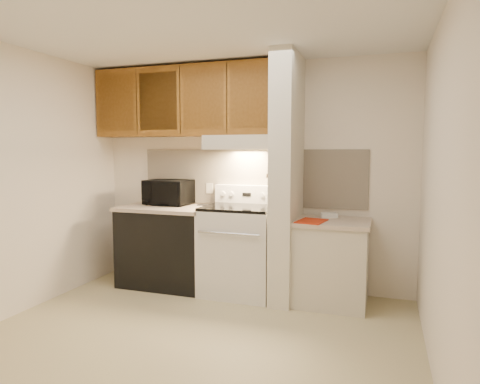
% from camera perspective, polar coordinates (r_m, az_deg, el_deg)
% --- Properties ---
extents(floor, '(3.60, 3.60, 0.00)m').
position_cam_1_polar(floor, '(3.76, -6.03, -18.64)').
color(floor, '#C3B586').
rests_on(floor, ground).
extents(ceiling, '(3.60, 3.60, 0.00)m').
position_cam_1_polar(ceiling, '(3.56, -6.47, 21.16)').
color(ceiling, white).
rests_on(ceiling, wall_back).
extents(wall_back, '(3.60, 2.50, 0.02)m').
position_cam_1_polar(wall_back, '(4.84, 1.27, 2.13)').
color(wall_back, '#F2E4CF').
rests_on(wall_back, floor).
extents(wall_left, '(0.02, 3.00, 2.50)m').
position_cam_1_polar(wall_left, '(4.51, -27.47, 1.25)').
color(wall_left, '#F2E4CF').
rests_on(wall_left, floor).
extents(wall_right, '(0.02, 3.00, 2.50)m').
position_cam_1_polar(wall_right, '(3.14, 25.04, -0.27)').
color(wall_right, '#F2E4CF').
rests_on(wall_right, floor).
extents(backsplash, '(2.60, 0.02, 0.63)m').
position_cam_1_polar(backsplash, '(4.83, 1.23, 1.95)').
color(backsplash, '#F2E0C2').
rests_on(backsplash, wall_back).
extents(range_body, '(0.76, 0.65, 0.92)m').
position_cam_1_polar(range_body, '(4.63, -0.04, -7.91)').
color(range_body, silver).
rests_on(range_body, floor).
extents(oven_window, '(0.50, 0.01, 0.30)m').
position_cam_1_polar(oven_window, '(4.33, -1.41, -8.32)').
color(oven_window, black).
rests_on(oven_window, range_body).
extents(oven_handle, '(0.65, 0.02, 0.02)m').
position_cam_1_polar(oven_handle, '(4.25, -1.59, -5.56)').
color(oven_handle, silver).
rests_on(oven_handle, range_body).
extents(cooktop, '(0.74, 0.64, 0.03)m').
position_cam_1_polar(cooktop, '(4.55, -0.05, -2.08)').
color(cooktop, black).
rests_on(cooktop, range_body).
extents(range_backguard, '(0.76, 0.08, 0.20)m').
position_cam_1_polar(range_backguard, '(4.80, 1.05, -0.29)').
color(range_backguard, silver).
rests_on(range_backguard, range_body).
extents(range_display, '(0.10, 0.01, 0.04)m').
position_cam_1_polar(range_display, '(4.76, 0.90, -0.34)').
color(range_display, black).
rests_on(range_display, range_backguard).
extents(range_knob_left_outer, '(0.05, 0.02, 0.05)m').
position_cam_1_polar(range_knob_left_outer, '(4.85, -2.27, -0.23)').
color(range_knob_left_outer, silver).
rests_on(range_knob_left_outer, range_backguard).
extents(range_knob_left_inner, '(0.05, 0.02, 0.05)m').
position_cam_1_polar(range_knob_left_inner, '(4.82, -1.15, -0.27)').
color(range_knob_left_inner, silver).
rests_on(range_knob_left_inner, range_backguard).
extents(range_knob_right_inner, '(0.05, 0.02, 0.05)m').
position_cam_1_polar(range_knob_right_inner, '(4.71, 2.97, -0.42)').
color(range_knob_right_inner, silver).
rests_on(range_knob_right_inner, range_backguard).
extents(range_knob_right_outer, '(0.05, 0.02, 0.05)m').
position_cam_1_polar(range_knob_right_outer, '(4.68, 4.15, -0.46)').
color(range_knob_right_outer, silver).
rests_on(range_knob_right_outer, range_backguard).
extents(dishwasher_front, '(1.00, 0.63, 0.87)m').
position_cam_1_polar(dishwasher_front, '(4.99, -9.69, -7.30)').
color(dishwasher_front, black).
rests_on(dishwasher_front, floor).
extents(left_countertop, '(1.04, 0.67, 0.04)m').
position_cam_1_polar(left_countertop, '(4.91, -9.78, -2.12)').
color(left_countertop, '#C1AB96').
rests_on(left_countertop, dishwasher_front).
extents(spoon_rest, '(0.20, 0.09, 0.01)m').
position_cam_1_polar(spoon_rest, '(4.91, -4.56, -1.74)').
color(spoon_rest, black).
rests_on(spoon_rest, left_countertop).
extents(teal_jar, '(0.10, 0.10, 0.10)m').
position_cam_1_polar(teal_jar, '(5.27, -12.00, -0.89)').
color(teal_jar, '#236D6A').
rests_on(teal_jar, left_countertop).
extents(outlet, '(0.08, 0.01, 0.12)m').
position_cam_1_polar(outlet, '(4.99, -4.08, 0.50)').
color(outlet, beige).
rests_on(outlet, backsplash).
extents(microwave, '(0.54, 0.38, 0.29)m').
position_cam_1_polar(microwave, '(5.04, -9.55, -0.05)').
color(microwave, black).
rests_on(microwave, left_countertop).
extents(partition_pillar, '(0.22, 0.70, 2.50)m').
position_cam_1_polar(partition_pillar, '(4.37, 6.28, 1.73)').
color(partition_pillar, beige).
rests_on(partition_pillar, floor).
extents(pillar_trim, '(0.01, 0.70, 0.04)m').
position_cam_1_polar(pillar_trim, '(4.40, 4.81, 2.42)').
color(pillar_trim, brown).
rests_on(pillar_trim, partition_pillar).
extents(knife_strip, '(0.02, 0.42, 0.04)m').
position_cam_1_polar(knife_strip, '(4.35, 4.57, 2.65)').
color(knife_strip, black).
rests_on(knife_strip, partition_pillar).
extents(knife_blade_a, '(0.01, 0.03, 0.16)m').
position_cam_1_polar(knife_blade_a, '(4.21, 3.88, 1.19)').
color(knife_blade_a, silver).
rests_on(knife_blade_a, knife_strip).
extents(knife_handle_a, '(0.02, 0.02, 0.10)m').
position_cam_1_polar(knife_handle_a, '(4.18, 3.84, 3.22)').
color(knife_handle_a, black).
rests_on(knife_handle_a, knife_strip).
extents(knife_blade_b, '(0.01, 0.04, 0.18)m').
position_cam_1_polar(knife_blade_b, '(4.27, 4.12, 1.12)').
color(knife_blade_b, silver).
rests_on(knife_blade_b, knife_strip).
extents(knife_handle_b, '(0.02, 0.02, 0.10)m').
position_cam_1_polar(knife_handle_b, '(4.29, 4.21, 3.28)').
color(knife_handle_b, black).
rests_on(knife_handle_b, knife_strip).
extents(knife_blade_c, '(0.01, 0.04, 0.20)m').
position_cam_1_polar(knife_blade_c, '(4.35, 4.36, 1.06)').
color(knife_blade_c, silver).
rests_on(knife_blade_c, knife_strip).
extents(knife_handle_c, '(0.02, 0.02, 0.10)m').
position_cam_1_polar(knife_handle_c, '(4.36, 4.46, 3.31)').
color(knife_handle_c, black).
rests_on(knife_handle_c, knife_strip).
extents(knife_blade_d, '(0.01, 0.04, 0.16)m').
position_cam_1_polar(knife_blade_d, '(4.44, 4.67, 1.41)').
color(knife_blade_d, silver).
rests_on(knife_blade_d, knife_strip).
extents(knife_handle_d, '(0.02, 0.02, 0.10)m').
position_cam_1_polar(knife_handle_d, '(4.44, 4.72, 3.35)').
color(knife_handle_d, black).
rests_on(knife_handle_d, knife_strip).
extents(knife_blade_e, '(0.01, 0.04, 0.18)m').
position_cam_1_polar(knife_blade_e, '(4.50, 4.88, 1.34)').
color(knife_blade_e, silver).
rests_on(knife_blade_e, knife_strip).
extents(knife_handle_e, '(0.02, 0.02, 0.10)m').
position_cam_1_polar(knife_handle_e, '(4.51, 4.93, 3.38)').
color(knife_handle_e, black).
rests_on(knife_handle_e, knife_strip).
extents(oven_mitt, '(0.03, 0.10, 0.24)m').
position_cam_1_polar(oven_mitt, '(4.57, 5.11, 0.84)').
color(oven_mitt, gray).
rests_on(oven_mitt, partition_pillar).
extents(right_cab_base, '(0.70, 0.60, 0.81)m').
position_cam_1_polar(right_cab_base, '(4.44, 12.05, -9.39)').
color(right_cab_base, beige).
rests_on(right_cab_base, floor).
extents(right_countertop, '(0.74, 0.64, 0.04)m').
position_cam_1_polar(right_countertop, '(4.35, 12.16, -3.96)').
color(right_countertop, '#C1AB96').
rests_on(right_countertop, right_cab_base).
extents(red_folder, '(0.29, 0.37, 0.01)m').
position_cam_1_polar(red_folder, '(4.22, 9.50, -3.85)').
color(red_folder, '#B5270D').
rests_on(red_folder, right_countertop).
extents(white_box, '(0.19, 0.15, 0.04)m').
position_cam_1_polar(white_box, '(4.52, 11.81, -3.05)').
color(white_box, white).
rests_on(white_box, right_countertop).
extents(range_hood, '(0.78, 0.44, 0.15)m').
position_cam_1_polar(range_hood, '(4.62, 0.46, 6.62)').
color(range_hood, beige).
rests_on(range_hood, upper_cabinets).
extents(hood_lip, '(0.78, 0.04, 0.06)m').
position_cam_1_polar(hood_lip, '(4.42, -0.40, 6.08)').
color(hood_lip, beige).
rests_on(hood_lip, range_hood).
extents(upper_cabinets, '(2.18, 0.33, 0.77)m').
position_cam_1_polar(upper_cabinets, '(4.95, -7.14, 11.84)').
color(upper_cabinets, brown).
rests_on(upper_cabinets, wall_back).
extents(cab_door_a, '(0.46, 0.01, 0.63)m').
position_cam_1_polar(cab_door_a, '(5.23, -16.18, 11.34)').
color(cab_door_a, brown).
rests_on(cab_door_a, upper_cabinets).
extents(cab_gap_a, '(0.01, 0.01, 0.73)m').
position_cam_1_polar(cab_gap_a, '(5.08, -13.61, 11.58)').
color(cab_gap_a, black).
rests_on(cab_gap_a, upper_cabinets).
extents(cab_door_b, '(0.46, 0.01, 0.63)m').
position_cam_1_polar(cab_door_b, '(4.94, -10.87, 11.81)').
color(cab_door_b, brown).
rests_on(cab_door_b, upper_cabinets).
extents(cab_gap_b, '(0.01, 0.01, 0.73)m').
position_cam_1_polar(cab_gap_b, '(4.81, -7.99, 12.02)').
color(cab_gap_b, black).
rests_on(cab_gap_b, upper_cabinets).
extents(cab_door_c, '(0.46, 0.01, 0.63)m').
position_cam_1_polar(cab_door_c, '(4.70, -4.95, 12.21)').
color(cab_door_c, brown).
rests_on(cab_door_c, upper_cabinets).
extents(cab_gap_c, '(0.01, 0.01, 0.73)m').
position_cam_1_polar(cab_gap_c, '(4.59, -1.76, 12.38)').
color(cab_gap_c, black).
rests_on(cab_gap_c, upper_cabinets).
extents(cab_door_d, '(0.46, 0.01, 0.63)m').
position_cam_1_polar(cab_door_d, '(4.51, 1.57, 12.51)').
color(cab_door_d, brown).
rests_on(cab_door_d, upper_cabinets).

